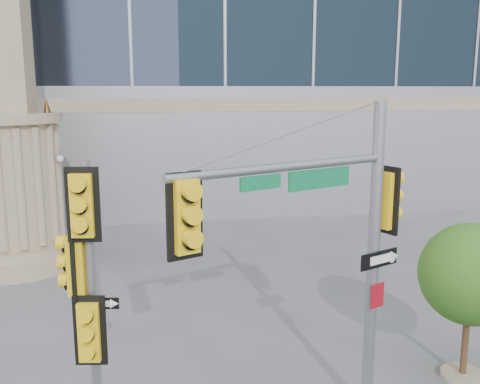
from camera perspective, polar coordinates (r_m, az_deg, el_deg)
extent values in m
cylinder|color=gray|center=(19.92, -22.68, -6.33)|extent=(4.40, 4.40, 0.50)
cylinder|color=gray|center=(19.81, -22.77, -5.22)|extent=(3.80, 3.80, 0.30)
cylinder|color=gray|center=(19.36, -23.23, 0.91)|extent=(3.00, 3.00, 4.00)
cylinder|color=gray|center=(19.14, -23.71, 7.27)|extent=(3.50, 3.50, 0.30)
cone|color=#472D14|center=(18.87, -19.92, 8.71)|extent=(0.24, 0.24, 0.50)
cylinder|color=slate|center=(9.69, 13.99, -7.57)|extent=(0.21, 0.21, 5.66)
cylinder|color=slate|center=(7.92, 4.91, 2.68)|extent=(3.69, 1.71, 0.13)
cube|color=#0D7341|center=(8.37, 8.50, 1.41)|extent=(1.14, 0.53, 0.30)
cube|color=yellow|center=(7.10, -5.95, -2.56)|extent=(0.58, 0.45, 1.18)
cube|color=yellow|center=(9.60, 15.36, -0.81)|extent=(0.45, 0.58, 1.18)
cube|color=black|center=(9.57, 14.62, -6.95)|extent=(0.81, 0.37, 0.28)
cube|color=maroon|center=(9.78, 14.43, -10.64)|extent=(0.29, 0.15, 0.43)
cylinder|color=slate|center=(9.32, -15.48, -11.38)|extent=(0.17, 0.17, 4.75)
cube|color=yellow|center=(8.63, -16.40, -1.32)|extent=(0.56, 0.35, 1.19)
cube|color=yellow|center=(9.15, -16.97, -7.45)|extent=(0.35, 0.56, 1.19)
cube|color=yellow|center=(9.29, -15.69, -14.04)|extent=(0.56, 0.35, 1.19)
cube|color=black|center=(9.16, -14.62, -11.42)|extent=(0.59, 0.13, 0.19)
cylinder|color=gray|center=(12.55, 22.63, -17.55)|extent=(0.88, 0.88, 0.10)
cylinder|color=#382314|center=(12.19, 22.92, -14.11)|extent=(0.14, 0.14, 1.75)
sphere|color=#286016|center=(11.70, 23.41, -8.03)|extent=(2.04, 2.04, 2.04)
sphere|color=#286016|center=(11.40, 22.55, -9.74)|extent=(1.07, 1.07, 1.07)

